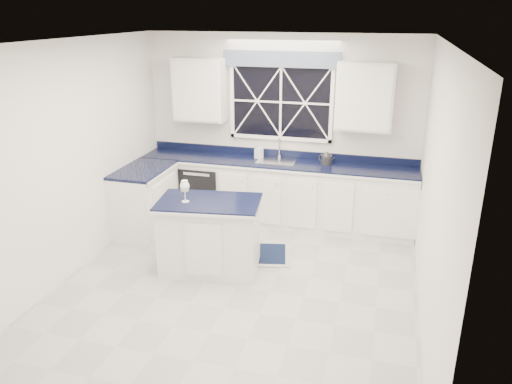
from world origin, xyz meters
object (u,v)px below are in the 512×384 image
(dishwasher, at_px, (205,190))
(kettle, at_px, (327,158))
(soap_bottle, at_px, (259,151))
(faucet, at_px, (279,148))
(island, at_px, (210,235))
(wine_glass, at_px, (185,187))

(dishwasher, height_order, kettle, kettle)
(kettle, xyz_separation_m, soap_bottle, (-1.00, 0.03, 0.03))
(faucet, xyz_separation_m, kettle, (0.71, -0.12, -0.07))
(faucet, relative_size, island, 0.24)
(wine_glass, bearing_deg, dishwasher, 103.65)
(dishwasher, distance_m, wine_glass, 1.86)
(island, relative_size, soap_bottle, 5.83)
(island, relative_size, wine_glass, 4.94)
(dishwasher, distance_m, faucet, 1.31)
(faucet, xyz_separation_m, island, (-0.44, -1.79, -0.65))
(faucet, height_order, kettle, faucet)
(dishwasher, bearing_deg, kettle, 2.44)
(kettle, bearing_deg, wine_glass, -104.40)
(dishwasher, bearing_deg, island, -67.47)
(faucet, bearing_deg, wine_glass, -110.00)
(soap_bottle, bearing_deg, wine_glass, -102.62)
(faucet, bearing_deg, island, -103.66)
(wine_glass, height_order, soap_bottle, soap_bottle)
(kettle, bearing_deg, island, -100.50)
(faucet, distance_m, kettle, 0.73)
(faucet, relative_size, wine_glass, 1.17)
(faucet, height_order, soap_bottle, faucet)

